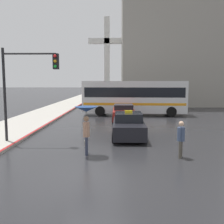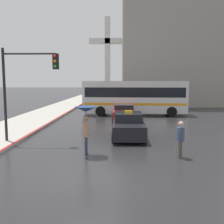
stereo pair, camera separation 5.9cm
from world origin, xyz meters
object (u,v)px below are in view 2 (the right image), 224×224
(city_bus, at_px, (134,96))
(pedestrian_man, at_px, (181,136))
(sedan_red, at_px, (124,113))
(traffic_light, at_px, (27,78))
(taxi, at_px, (128,126))
(monument_cross, at_px, (108,54))
(pedestrian_with_umbrella, at_px, (86,116))

(city_bus, relative_size, pedestrian_man, 6.32)
(sedan_red, distance_m, traffic_light, 10.41)
(taxi, xyz_separation_m, monument_cross, (-2.58, 29.64, 7.29))
(sedan_red, xyz_separation_m, monument_cross, (-2.42, 22.81, 7.32))
(taxi, distance_m, city_bus, 10.79)
(sedan_red, height_order, city_bus, city_bus)
(taxi, relative_size, traffic_light, 0.84)
(city_bus, distance_m, monument_cross, 20.22)
(monument_cross, bearing_deg, pedestrian_with_umbrella, -89.07)
(city_bus, xyz_separation_m, pedestrian_with_umbrella, (-2.98, -14.52, -0.12))
(traffic_light, bearing_deg, pedestrian_with_umbrella, -32.34)
(taxi, relative_size, pedestrian_man, 2.64)
(sedan_red, distance_m, city_bus, 4.19)
(sedan_red, relative_size, pedestrian_man, 2.77)
(city_bus, relative_size, monument_cross, 0.72)
(sedan_red, xyz_separation_m, traffic_light, (-5.22, -8.54, 2.84))
(traffic_light, xyz_separation_m, monument_cross, (2.80, 31.36, 4.48))
(pedestrian_man, bearing_deg, monument_cross, -147.90)
(pedestrian_man, xyz_separation_m, traffic_light, (-7.48, 2.49, 2.54))
(city_bus, distance_m, traffic_light, 14.02)
(pedestrian_man, bearing_deg, taxi, -129.25)
(taxi, bearing_deg, monument_cross, -85.03)
(sedan_red, xyz_separation_m, pedestrian_with_umbrella, (-1.87, -10.66, 1.10))
(taxi, bearing_deg, pedestrian_with_umbrella, 62.08)
(pedestrian_with_umbrella, distance_m, monument_cross, 34.05)
(traffic_light, distance_m, monument_cross, 31.80)
(sedan_red, relative_size, traffic_light, 0.89)
(city_bus, xyz_separation_m, traffic_light, (-6.33, -12.40, 1.62))
(taxi, relative_size, pedestrian_with_umbrella, 1.94)
(pedestrian_with_umbrella, relative_size, monument_cross, 0.16)
(pedestrian_man, bearing_deg, city_bus, -151.35)
(pedestrian_man, bearing_deg, pedestrian_with_umbrella, -70.90)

